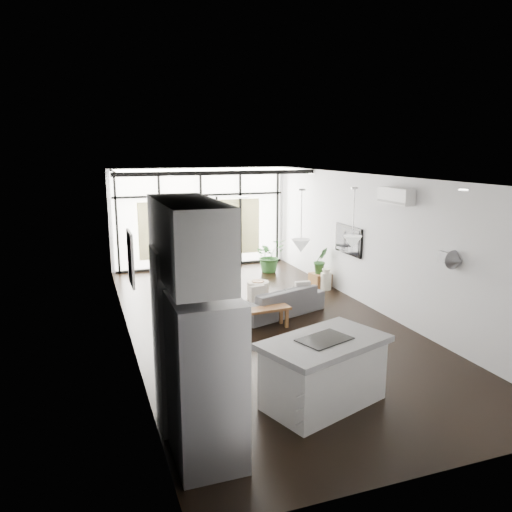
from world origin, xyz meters
TOP-DOWN VIEW (x-y plane):
  - floor at (0.00, 0.00)m, footprint 5.00×10.00m
  - ceiling at (0.00, 0.00)m, footprint 5.00×10.00m
  - wall_left at (-2.50, 0.00)m, footprint 0.02×10.00m
  - wall_right at (2.50, 0.00)m, footprint 0.02×10.00m
  - wall_back at (0.00, 5.00)m, footprint 5.00×0.02m
  - wall_front at (0.00, -5.00)m, footprint 5.00×0.02m
  - glazing at (0.00, 4.88)m, footprint 5.00×0.20m
  - skylight at (0.00, 4.00)m, footprint 4.70×1.90m
  - neighbour_building at (0.00, 4.95)m, footprint 3.50×0.02m
  - island at (-0.34, -3.30)m, footprint 1.88×1.47m
  - cooktop at (-0.34, -3.30)m, footprint 0.79×0.65m
  - fridge at (-2.07, -3.95)m, footprint 0.71×0.89m
  - appliance_column at (-2.18, -3.15)m, footprint 0.57×0.60m
  - upper_cabinets at (-2.12, -3.50)m, footprint 0.62×1.75m
  - pendant_left at (-0.40, -2.65)m, footprint 0.26×0.26m
  - pendant_right at (0.40, -2.65)m, footprint 0.26×0.26m
  - sofa at (0.50, 0.32)m, footprint 2.00×1.16m
  - console_bench at (-0.19, -0.40)m, footprint 1.26×0.40m
  - pouf at (0.45, 1.45)m, footprint 0.63×0.63m
  - crate at (2.24, 1.91)m, footprint 0.48×0.48m
  - plant_tall at (1.61, 3.70)m, footprint 1.01×1.08m
  - plant_crate at (2.24, 1.91)m, footprint 0.40×0.67m
  - milk_can at (2.25, 1.62)m, footprint 0.29×0.29m
  - bistro_set at (0.05, 4.38)m, footprint 1.71×0.91m
  - tv at (2.46, 1.00)m, footprint 0.05×1.10m
  - ac_unit at (2.38, -0.80)m, footprint 0.22×0.90m
  - framed_art at (-2.47, -0.50)m, footprint 0.04×0.70m

SIDE VIEW (x-z plane):
  - floor at x=0.00m, z-range 0.00..0.00m
  - crate at x=2.24m, z-range 0.00..0.33m
  - pouf at x=0.45m, z-range 0.00..0.40m
  - console_bench at x=-0.19m, z-range 0.00..0.40m
  - milk_can at x=2.25m, z-range 0.00..0.51m
  - plant_tall at x=1.61m, z-range 0.00..0.72m
  - sofa at x=0.50m, z-range 0.00..0.75m
  - bistro_set at x=0.05m, z-range 0.00..0.78m
  - island at x=-0.34m, z-range 0.00..0.90m
  - plant_crate at x=2.24m, z-range 0.33..0.61m
  - cooktop at x=-0.34m, z-range 0.90..0.91m
  - fridge at x=-2.07m, z-range 0.00..1.83m
  - neighbour_building at x=0.00m, z-range 0.30..1.90m
  - appliance_column at x=-2.18m, z-range 0.00..2.21m
  - tv at x=2.46m, z-range 0.98..1.62m
  - wall_left at x=-2.50m, z-range 0.00..2.80m
  - wall_right at x=2.50m, z-range 0.00..2.80m
  - wall_back at x=0.00m, z-range 0.00..2.80m
  - wall_front at x=0.00m, z-range 0.00..2.80m
  - glazing at x=0.00m, z-range 0.00..2.80m
  - framed_art at x=-2.47m, z-range 1.10..2.00m
  - pendant_left at x=-0.40m, z-range 1.93..2.11m
  - pendant_right at x=0.40m, z-range 1.93..2.11m
  - upper_cabinets at x=-2.12m, z-range 1.92..2.78m
  - ac_unit at x=2.38m, z-range 2.30..2.60m
  - skylight at x=0.00m, z-range 2.74..2.80m
  - ceiling at x=0.00m, z-range 2.80..2.80m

